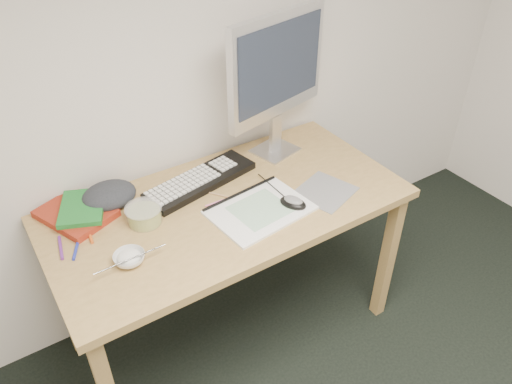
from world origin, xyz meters
TOP-DOWN VIEW (x-y plane):
  - desk at (-0.16, 1.43)m, footprint 1.40×0.70m
  - mousepad at (0.20, 1.28)m, footprint 0.27×0.26m
  - sketchpad at (-0.09, 1.32)m, footprint 0.40×0.30m
  - keyboard at (-0.19, 1.61)m, footprint 0.50×0.25m
  - monitor at (0.21, 1.65)m, footprint 0.53×0.20m
  - mouse at (0.04, 1.27)m, footprint 0.11×0.13m
  - rice_bowl at (-0.61, 1.33)m, footprint 0.12×0.12m
  - chopsticks at (-0.61, 1.30)m, footprint 0.24×0.02m
  - fruit_tub at (-0.48, 1.50)m, footprint 0.14×0.14m
  - book_red at (-0.68, 1.67)m, footprint 0.29×0.32m
  - book_green at (-0.66, 1.66)m, footprint 0.23×0.26m
  - cloth_lump at (-0.55, 1.68)m, footprint 0.21×0.20m
  - pencil_pink at (-0.16, 1.45)m, footprint 0.17×0.01m
  - pencil_tan at (-0.14, 1.45)m, footprint 0.12×0.15m
  - pencil_black at (-0.06, 1.44)m, footprint 0.19×0.01m
  - marker_blue at (-0.74, 1.49)m, footprint 0.06×0.11m
  - marker_orange at (-0.68, 1.54)m, footprint 0.02×0.12m
  - marker_purple at (-0.78, 1.52)m, footprint 0.03×0.12m

SIDE VIEW (x-z plane):
  - desk at x=-0.16m, z-range 0.29..1.04m
  - mousepad at x=0.20m, z-range 0.75..0.75m
  - pencil_pink at x=-0.16m, z-range 0.75..0.76m
  - pencil_tan at x=-0.14m, z-range 0.75..0.76m
  - pencil_black at x=-0.06m, z-range 0.75..0.76m
  - sketchpad at x=-0.09m, z-range 0.75..0.76m
  - marker_orange at x=-0.68m, z-range 0.75..0.76m
  - marker_blue at x=-0.74m, z-range 0.75..0.76m
  - marker_purple at x=-0.78m, z-range 0.75..0.76m
  - book_red at x=-0.68m, z-range 0.75..0.78m
  - keyboard at x=-0.19m, z-range 0.75..0.78m
  - rice_bowl at x=-0.61m, z-range 0.75..0.78m
  - mouse at x=0.04m, z-range 0.76..0.80m
  - fruit_tub at x=-0.48m, z-range 0.75..0.82m
  - chopsticks at x=-0.61m, z-range 0.78..0.80m
  - cloth_lump at x=-0.55m, z-range 0.75..0.82m
  - book_green at x=-0.66m, z-range 0.78..0.80m
  - monitor at x=0.21m, z-range 0.83..1.45m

